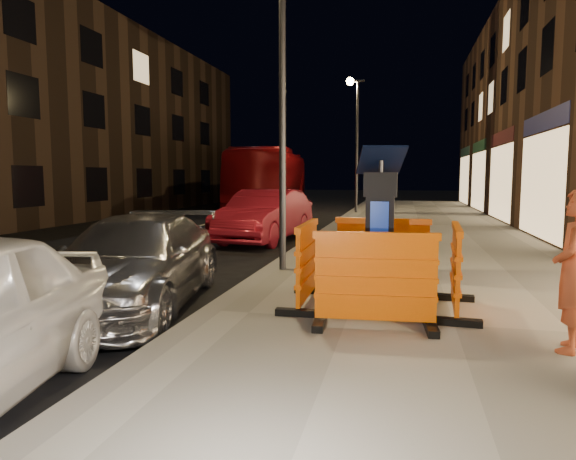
% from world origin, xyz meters
% --- Properties ---
extents(ground_plane, '(120.00, 120.00, 0.00)m').
position_xyz_m(ground_plane, '(0.00, 0.00, 0.00)').
color(ground_plane, black).
rests_on(ground_plane, ground).
extents(sidewalk, '(6.00, 60.00, 0.15)m').
position_xyz_m(sidewalk, '(3.00, 0.00, 0.07)').
color(sidewalk, gray).
rests_on(sidewalk, ground).
extents(kerb, '(0.30, 60.00, 0.15)m').
position_xyz_m(kerb, '(0.00, 0.00, 0.07)').
color(kerb, slate).
rests_on(kerb, ground).
extents(parking_kiosk, '(0.63, 0.63, 1.97)m').
position_xyz_m(parking_kiosk, '(2.10, 0.60, 1.13)').
color(parking_kiosk, black).
rests_on(parking_kiosk, sidewalk).
extents(barrier_front, '(1.44, 0.67, 1.10)m').
position_xyz_m(barrier_front, '(2.10, -0.35, 0.70)').
color(barrier_front, '#F25F04').
rests_on(barrier_front, sidewalk).
extents(barrier_back, '(1.45, 0.68, 1.10)m').
position_xyz_m(barrier_back, '(2.10, 1.55, 0.70)').
color(barrier_back, '#F25F04').
rests_on(barrier_back, sidewalk).
extents(barrier_kerbside, '(0.60, 1.42, 1.10)m').
position_xyz_m(barrier_kerbside, '(1.15, 0.60, 0.70)').
color(barrier_kerbside, '#F25F04').
rests_on(barrier_kerbside, sidewalk).
extents(barrier_bldgside, '(0.66, 1.44, 1.10)m').
position_xyz_m(barrier_bldgside, '(3.05, 0.60, 0.70)').
color(barrier_bldgside, '#F25F04').
rests_on(barrier_bldgside, sidewalk).
extents(car_silver, '(2.52, 4.66, 1.28)m').
position_xyz_m(car_silver, '(-1.34, 0.51, 0.00)').
color(car_silver, '#A4A4A9').
rests_on(car_silver, ground).
extents(car_red, '(2.01, 4.60, 1.47)m').
position_xyz_m(car_red, '(-1.43, 7.93, 0.00)').
color(car_red, maroon).
rests_on(car_red, ground).
extents(bus_doubledecker, '(4.00, 12.09, 3.30)m').
position_xyz_m(bus_doubledecker, '(-4.80, 21.56, 0.00)').
color(bus_doubledecker, maroon).
rests_on(bus_doubledecker, ground).
extents(man, '(0.57, 0.68, 1.59)m').
position_xyz_m(man, '(4.02, -0.66, 0.95)').
color(man, '#AB4626').
rests_on(man, sidewalk).
extents(street_lamp_mid, '(0.12, 0.12, 6.00)m').
position_xyz_m(street_lamp_mid, '(0.25, 3.00, 3.15)').
color(street_lamp_mid, '#3F3F44').
rests_on(street_lamp_mid, sidewalk).
extents(street_lamp_far, '(0.12, 0.12, 6.00)m').
position_xyz_m(street_lamp_far, '(0.25, 18.00, 3.15)').
color(street_lamp_far, '#3F3F44').
rests_on(street_lamp_far, sidewalk).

